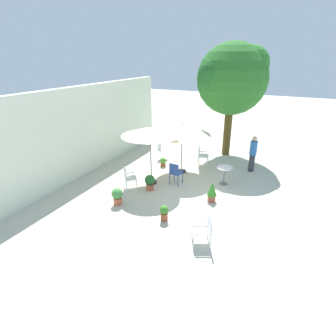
{
  "coord_description": "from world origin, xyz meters",
  "views": [
    {
      "loc": [
        -9.01,
        -3.8,
        4.94
      ],
      "look_at": [
        0.0,
        0.46,
        0.72
      ],
      "focal_mm": 28.44,
      "sensor_mm": 36.0,
      "label": 1
    }
  ],
  "objects": [
    {
      "name": "patio_chair_3",
      "position": [
        0.11,
        0.18,
        0.55
      ],
      "size": [
        0.47,
        0.48,
        0.94
      ],
      "color": "#314F9E",
      "rests_on": "ground"
    },
    {
      "name": "patio_umbrella_1",
      "position": [
        1.37,
        0.42,
        1.97
      ],
      "size": [
        2.48,
        2.48,
        2.26
      ],
      "color": "#2D2D2D",
      "rests_on": "ground"
    },
    {
      "name": "standing_person",
      "position": [
        2.86,
        -2.44,
        0.85
      ],
      "size": [
        0.33,
        0.33,
        1.66
      ],
      "color": "#33333D",
      "rests_on": "ground"
    },
    {
      "name": "potted_plant_1",
      "position": [
        -2.46,
        -0.57,
        0.3
      ],
      "size": [
        0.3,
        0.28,
        0.54
      ],
      "color": "brown",
      "rests_on": "ground"
    },
    {
      "name": "patio_chair_4",
      "position": [
        2.63,
        -0.11,
        0.54
      ],
      "size": [
        0.59,
        0.57,
        0.91
      ],
      "color": "white",
      "rests_on": "ground"
    },
    {
      "name": "villa_facade",
      "position": [
        0.0,
        4.34,
        1.9
      ],
      "size": [
        11.09,
        0.3,
        3.8
      ],
      "primitive_type": "cube",
      "color": "silver",
      "rests_on": "ground"
    },
    {
      "name": "cafe_table_0",
      "position": [
        0.98,
        -1.64,
        0.52
      ],
      "size": [
        0.64,
        0.64,
        0.75
      ],
      "color": "white",
      "rests_on": "ground"
    },
    {
      "name": "patio_chair_0",
      "position": [
        -3.0,
        -2.1,
        0.51
      ],
      "size": [
        0.65,
        0.66,
        0.91
      ],
      "color": "white",
      "rests_on": "ground"
    },
    {
      "name": "potted_plant_2",
      "position": [
        -2.26,
        1.39,
        0.35
      ],
      "size": [
        0.4,
        0.4,
        0.63
      ],
      "color": "#CB6241",
      "rests_on": "ground"
    },
    {
      "name": "potted_plant_3",
      "position": [
        -0.62,
        -1.6,
        0.41
      ],
      "size": [
        0.35,
        0.35,
        0.75
      ],
      "color": "#9D513A",
      "rests_on": "ground"
    },
    {
      "name": "shade_tree",
      "position": [
        4.69,
        -0.77,
        3.89
      ],
      "size": [
        3.62,
        3.45,
        5.61
      ],
      "color": "#52401B",
      "rests_on": "ground"
    },
    {
      "name": "patio_chair_1",
      "position": [
        -1.03,
        1.71,
        0.52
      ],
      "size": [
        0.65,
        0.64,
        0.9
      ],
      "color": "silver",
      "rests_on": "ground"
    },
    {
      "name": "patio_umbrella_0",
      "position": [
        -0.22,
        1.12,
        2.21
      ],
      "size": [
        2.29,
        2.29,
        2.46
      ],
      "color": "#2D2D2D",
      "rests_on": "ground"
    },
    {
      "name": "potted_plant_0",
      "position": [
        -0.78,
        0.88,
        0.35
      ],
      "size": [
        0.41,
        0.41,
        0.63
      ],
      "color": "#B0593C",
      "rests_on": "ground"
    },
    {
      "name": "patio_chair_2",
      "position": [
        2.57,
        2.04,
        0.55
      ],
      "size": [
        0.45,
        0.46,
        0.96
      ],
      "color": "white",
      "rests_on": "ground"
    },
    {
      "name": "potted_plant_4",
      "position": [
        1.65,
        1.5,
        0.22
      ],
      "size": [
        0.29,
        0.29,
        0.43
      ],
      "color": "#9D552F",
      "rests_on": "ground"
    },
    {
      "name": "ground_plane",
      "position": [
        0.0,
        0.0,
        0.0
      ],
      "size": [
        60.0,
        60.0,
        0.0
      ],
      "primitive_type": "plane",
      "color": "beige"
    }
  ]
}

